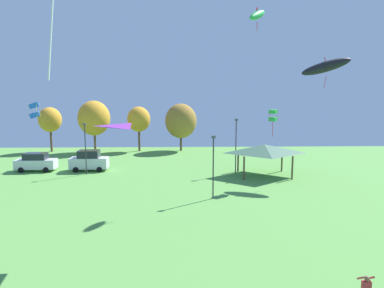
{
  "coord_description": "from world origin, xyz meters",
  "views": [
    {
      "loc": [
        0.05,
        0.59,
        9.34
      ],
      "look_at": [
        0.45,
        15.32,
        7.15
      ],
      "focal_mm": 32.0,
      "sensor_mm": 36.0,
      "label": 1
    }
  ],
  "objects": [
    {
      "name": "light_post_0",
      "position": [
        6.25,
        39.97,
        3.62
      ],
      "size": [
        0.36,
        0.2,
        6.44
      ],
      "color": "#2D2D33",
      "rests_on": "ground"
    },
    {
      "name": "treeline_tree_2",
      "position": [
        -7.08,
        56.05,
        5.17
      ],
      "size": [
        3.7,
        3.7,
        7.23
      ],
      "color": "brown",
      "rests_on": "ground"
    },
    {
      "name": "kite_flying_8",
      "position": [
        -3.13,
        21.83,
        6.69
      ],
      "size": [
        2.9,
        2.8,
        0.2
      ],
      "color": "purple"
    },
    {
      "name": "treeline_tree_3",
      "position": [
        -0.27,
        56.19,
        4.89
      ],
      "size": [
        5.12,
        5.12,
        7.71
      ],
      "color": "brown",
      "rests_on": "ground"
    },
    {
      "name": "park_pavilion",
      "position": [
        9.33,
        38.75,
        3.08
      ],
      "size": [
        6.87,
        5.13,
        3.6
      ],
      "color": "brown",
      "rests_on": "ground"
    },
    {
      "name": "kite_flying_4",
      "position": [
        9.12,
        34.73,
        7.13
      ],
      "size": [
        0.97,
        0.97,
        2.73
      ],
      "color": "green"
    },
    {
      "name": "treeline_tree_1",
      "position": [
        -14.02,
        55.1,
        5.44
      ],
      "size": [
        5.02,
        5.02,
        8.21
      ],
      "color": "brown",
      "rests_on": "ground"
    },
    {
      "name": "parked_car_second_from_left",
      "position": [
        -11.39,
        41.76,
        1.23
      ],
      "size": [
        4.53,
        2.11,
        2.51
      ],
      "rotation": [
        0.0,
        0.0,
        0.02
      ],
      "color": "silver",
      "rests_on": "ground"
    },
    {
      "name": "parked_car_leftmost",
      "position": [
        -17.77,
        41.69,
        1.1
      ],
      "size": [
        4.73,
        1.97,
        2.21
      ],
      "rotation": [
        0.0,
        0.0,
        0.01
      ],
      "color": "silver",
      "rests_on": "ground"
    },
    {
      "name": "light_post_2",
      "position": [
        2.72,
        30.12,
        3.25
      ],
      "size": [
        0.36,
        0.2,
        5.7
      ],
      "color": "#2D2D33",
      "rests_on": "ground"
    },
    {
      "name": "kite_flying_1",
      "position": [
        -14.11,
        33.66,
        7.75
      ],
      "size": [
        1.17,
        1.11,
        1.61
      ],
      "color": "blue"
    },
    {
      "name": "kite_flying_3",
      "position": [
        15.65,
        38.16,
        12.22
      ],
      "size": [
        5.5,
        2.1,
        3.59
      ],
      "color": "black"
    },
    {
      "name": "kite_flying_7",
      "position": [
        6.95,
        33.27,
        16.49
      ],
      "size": [
        2.46,
        3.09,
        2.29
      ],
      "color": "green"
    },
    {
      "name": "light_post_1",
      "position": [
        -11.17,
        39.75,
        3.38
      ],
      "size": [
        0.36,
        0.2,
        5.97
      ],
      "color": "#2D2D33",
      "rests_on": "ground"
    },
    {
      "name": "treeline_tree_0",
      "position": [
        -21.23,
        55.86,
        5.15
      ],
      "size": [
        3.6,
        3.6,
        7.16
      ],
      "color": "brown",
      "rests_on": "ground"
    }
  ]
}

